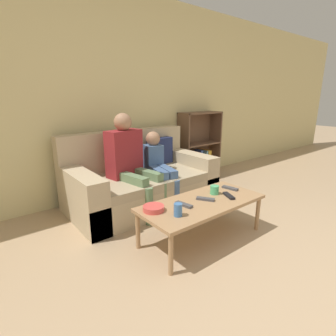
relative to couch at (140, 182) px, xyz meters
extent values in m
plane|color=tan|center=(0.09, -2.22, -0.28)|extent=(22.00, 22.00, 0.00)
cube|color=beige|center=(0.09, 0.55, 1.02)|extent=(12.00, 0.06, 2.60)
cube|color=tan|center=(-0.01, -0.05, -0.13)|extent=(1.75, 0.96, 0.31)
cube|color=tan|center=(-0.01, -0.14, 0.07)|extent=(1.31, 0.78, 0.10)
cube|color=tan|center=(-0.01, 0.34, 0.37)|extent=(1.75, 0.18, 0.49)
cube|color=tan|center=(-0.77, -0.05, 0.00)|extent=(0.22, 0.96, 0.57)
cube|color=tan|center=(0.76, -0.05, 0.00)|extent=(0.22, 0.96, 0.57)
cube|color=navy|center=(0.45, 0.19, 0.30)|extent=(0.36, 0.12, 0.36)
cube|color=brown|center=(1.04, 0.37, 0.25)|extent=(0.02, 0.28, 1.07)
cube|color=brown|center=(1.77, 0.37, 0.25)|extent=(0.02, 0.28, 1.07)
cube|color=brown|center=(1.40, 0.50, 0.25)|extent=(0.76, 0.02, 1.07)
cube|color=brown|center=(1.40, 0.37, -0.27)|extent=(0.76, 0.28, 0.02)
cube|color=brown|center=(1.40, 0.37, 0.27)|extent=(0.71, 0.28, 0.02)
cube|color=brown|center=(1.40, 0.37, 0.77)|extent=(0.76, 0.28, 0.02)
cube|color=#33519E|center=(1.08, 0.36, -0.07)|extent=(0.05, 0.22, 0.37)
cube|color=#232328|center=(1.14, 0.35, -0.04)|extent=(0.04, 0.17, 0.43)
cube|color=#6699A8|center=(1.19, 0.36, -0.12)|extent=(0.04, 0.18, 0.29)
cube|color=#2D7A4C|center=(1.24, 0.35, -0.05)|extent=(0.05, 0.17, 0.42)
cube|color=red|center=(1.30, 0.35, -0.06)|extent=(0.07, 0.16, 0.41)
cube|color=#33519E|center=(1.37, 0.35, -0.04)|extent=(0.05, 0.16, 0.43)
cube|color=#993D84|center=(1.42, 0.36, -0.11)|extent=(0.05, 0.20, 0.30)
cube|color=#6699A8|center=(1.48, 0.36, -0.05)|extent=(0.04, 0.20, 0.42)
cube|color=gold|center=(1.54, 0.36, -0.05)|extent=(0.07, 0.22, 0.41)
cylinder|color=#A87F56|center=(-0.57, -1.31, -0.11)|extent=(0.04, 0.04, 0.35)
cylinder|color=#A87F56|center=(0.55, -1.31, -0.11)|extent=(0.04, 0.04, 0.35)
cylinder|color=#A87F56|center=(-0.57, -0.85, -0.11)|extent=(0.04, 0.04, 0.35)
cylinder|color=#A87F56|center=(0.55, -0.85, -0.11)|extent=(0.04, 0.04, 0.35)
cube|color=#A87F56|center=(-0.01, -1.08, 0.08)|extent=(1.21, 0.54, 0.03)
cylinder|color=#66845B|center=(-0.24, -0.53, -0.08)|extent=(0.10, 0.10, 0.41)
cylinder|color=#66845B|center=(-0.02, -0.49, -0.08)|extent=(0.10, 0.10, 0.41)
cube|color=#66845B|center=(-0.28, -0.29, 0.17)|extent=(0.17, 0.44, 0.09)
cube|color=#66845B|center=(-0.06, -0.25, 0.17)|extent=(0.17, 0.44, 0.09)
cube|color=maroon|center=(-0.22, -0.01, 0.39)|extent=(0.44, 0.27, 0.54)
sphere|color=#A87A5B|center=(-0.22, -0.01, 0.75)|extent=(0.20, 0.20, 0.20)
cylinder|color=#476693|center=(0.04, -0.49, -0.08)|extent=(0.11, 0.11, 0.41)
cylinder|color=#476693|center=(0.15, -0.51, -0.08)|extent=(0.11, 0.11, 0.41)
cube|color=#476693|center=(0.09, -0.24, 0.17)|extent=(0.19, 0.44, 0.09)
cube|color=#476693|center=(0.20, -0.27, 0.17)|extent=(0.19, 0.44, 0.09)
cube|color=#476693|center=(0.20, 0.00, 0.28)|extent=(0.24, 0.24, 0.32)
sphere|color=#A87A5B|center=(0.20, 0.00, 0.52)|extent=(0.18, 0.18, 0.18)
cylinder|color=#4CB77A|center=(0.22, -1.02, 0.14)|extent=(0.09, 0.09, 0.09)
cylinder|color=#3D70B2|center=(-0.39, -1.17, 0.15)|extent=(0.07, 0.07, 0.11)
cube|color=#47474C|center=(0.45, -1.03, 0.11)|extent=(0.08, 0.18, 0.02)
cube|color=#47474C|center=(0.03, -1.08, 0.11)|extent=(0.13, 0.17, 0.02)
cube|color=black|center=(0.27, -1.16, 0.11)|extent=(0.11, 0.18, 0.02)
cube|color=#47474C|center=(-0.21, -1.05, 0.11)|extent=(0.07, 0.18, 0.02)
cylinder|color=#DB4C47|center=(-0.48, -0.97, 0.12)|extent=(0.18, 0.18, 0.05)
camera|label=1|loc=(-1.66, -2.64, 1.04)|focal=28.00mm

